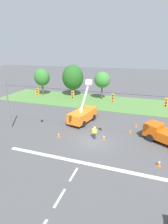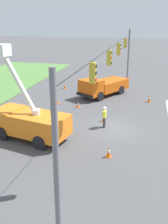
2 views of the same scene
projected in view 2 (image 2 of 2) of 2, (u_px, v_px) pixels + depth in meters
The scene contains 11 objects.
ground_plane at pixel (112, 128), 21.28m from camera, with size 200.00×200.00×0.00m, color #4C4C4F.
signal_gantry at pixel (114, 72), 19.69m from camera, with size 26.20×0.33×7.20m.
utility_truck_bucket_lift at pixel (29, 121), 18.99m from camera, with size 3.62×6.23×6.72m.
utility_truck_support_near at pixel (103, 86), 29.64m from camera, with size 6.73×5.30×2.15m.
road_worker at pixel (104, 116), 21.05m from camera, with size 0.65×0.26×1.77m.
traffic_cone_foreground_right at pixel (104, 118), 22.46m from camera, with size 0.36×0.36×0.70m.
traffic_cone_mid_left at pixel (78, 105), 26.05m from camera, with size 0.36×0.36×0.60m.
traffic_cone_mid_right at pixel (149, 98), 27.61m from camera, with size 0.36×0.36×0.79m.
traffic_cone_near_bucket at pixel (65, 86), 32.95m from camera, with size 0.36×0.36×0.73m.
traffic_cone_lane_edge_b at pixel (109, 152), 16.70m from camera, with size 0.36×0.36×0.74m.
traffic_cone_far_right at pixel (58, 101), 27.20m from camera, with size 0.36×0.36×0.59m.
Camera 2 is at (-19.55, -2.49, 8.43)m, focal length 42.00 mm.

